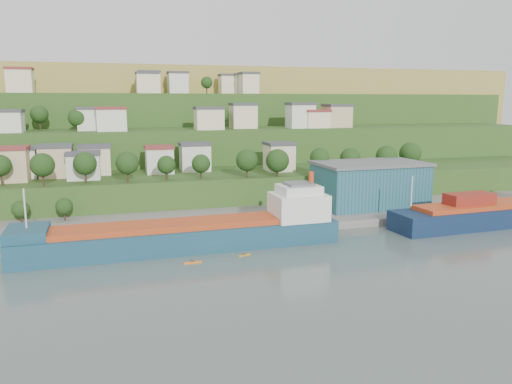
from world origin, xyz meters
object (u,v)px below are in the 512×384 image
object	(u,v)px
cargo_ship_far	(510,213)
warehouse	(369,184)
cargo_ship_near	(193,236)
kayak_orange	(193,262)

from	to	relation	value
cargo_ship_far	warehouse	world-z (taller)	cargo_ship_far
cargo_ship_far	warehouse	bearing A→B (deg)	140.05
cargo_ship_near	warehouse	xyz separation A→B (m)	(55.10, 22.11, 5.55)
cargo_ship_near	cargo_ship_far	world-z (taller)	cargo_ship_near
warehouse	kayak_orange	distance (m)	65.79
cargo_ship_far	kayak_orange	distance (m)	87.06
cargo_ship_far	warehouse	xyz separation A→B (m)	(-29.68, 22.29, 5.68)
warehouse	kayak_orange	world-z (taller)	warehouse
cargo_ship_near	cargo_ship_far	size ratio (longest dim) A/B	1.09
cargo_ship_near	kayak_orange	bearing A→B (deg)	-100.92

